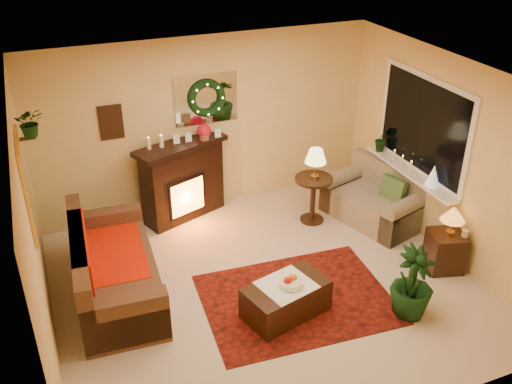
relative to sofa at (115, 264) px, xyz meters
name	(u,v)px	position (x,y,z in m)	size (l,w,h in m)	color
floor	(267,286)	(1.72, -0.56, -0.43)	(5.00, 5.00, 0.00)	beige
ceiling	(269,82)	(1.72, -0.56, 2.17)	(5.00, 5.00, 0.00)	white
wall_back	(207,125)	(1.72, 1.69, 0.87)	(5.00, 5.00, 0.00)	#EFD88C
wall_front	(377,318)	(1.72, -2.81, 0.87)	(5.00, 5.00, 0.00)	#EFD88C
wall_left	(34,240)	(-0.78, -0.56, 0.87)	(4.50, 4.50, 0.00)	#EFD88C
wall_right	(448,159)	(4.22, -0.56, 0.87)	(4.50, 4.50, 0.00)	#EFD88C
area_rug	(297,299)	(1.95, -0.93, -0.42)	(2.20, 1.65, 0.01)	#3D0803
sofa	(115,264)	(0.00, 0.00, 0.00)	(0.91, 2.08, 0.89)	#442D15
red_throw	(111,254)	(-0.01, 0.18, 0.03)	(0.78, 1.27, 0.02)	red
fireplace	(183,183)	(1.25, 1.48, 0.12)	(1.21, 0.38, 1.11)	black
poinsettia	(204,131)	(1.61, 1.49, 0.87)	(0.21, 0.21, 0.21)	red
mantel_candle_a	(149,144)	(0.80, 1.43, 0.83)	(0.06, 0.06, 0.17)	white
mantel_candle_b	(161,142)	(0.98, 1.43, 0.83)	(0.06, 0.06, 0.18)	silver
mantel_mirror	(206,99)	(1.72, 1.67, 1.27)	(0.92, 0.02, 0.72)	white
wreath	(207,99)	(1.72, 1.63, 1.29)	(0.55, 0.55, 0.11)	#194719
wall_art	(111,122)	(0.37, 1.67, 1.12)	(0.32, 0.03, 0.48)	#381E11
gold_mirror	(26,186)	(-0.76, -0.26, 1.32)	(0.03, 0.84, 1.00)	gold
hanging_plant	(33,136)	(-0.62, 0.49, 1.54)	(0.33, 0.28, 0.36)	#194719
loveseat	(374,194)	(3.78, 0.33, -0.01)	(0.81, 1.40, 0.81)	gray
window_frame	(423,125)	(4.20, -0.01, 1.12)	(0.03, 1.86, 1.36)	white
window_glass	(422,126)	(4.19, -0.01, 1.12)	(0.02, 1.70, 1.22)	black
window_sill	(410,172)	(4.10, -0.01, 0.44)	(0.22, 1.86, 0.04)	white
mini_tree	(433,176)	(4.10, -0.47, 0.61)	(0.19, 0.19, 0.28)	silver
sill_plant	(382,139)	(4.10, 0.73, 0.66)	(0.27, 0.21, 0.48)	black
side_table_round	(313,201)	(2.95, 0.63, -0.10)	(0.54, 0.54, 0.70)	#43230E
lamp_cream	(315,167)	(2.95, 0.61, 0.45)	(0.30, 0.30, 0.46)	#FFE688
end_table_square	(445,250)	(3.98, -1.06, -0.16)	(0.42, 0.42, 0.52)	#532B14
lamp_tiffany	(452,219)	(3.98, -1.08, 0.32)	(0.30, 0.30, 0.44)	orange
coffee_table	(286,299)	(1.72, -1.11, -0.22)	(0.96, 0.53, 0.40)	#372413
fruit_bowl	(291,283)	(1.76, -1.14, 0.02)	(0.26, 0.26, 0.06)	#F4F6CD
floor_palm	(413,282)	(3.04, -1.64, 0.02)	(1.46, 1.46, 2.60)	#1F4C23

